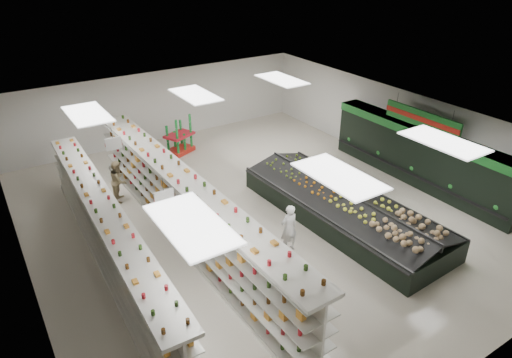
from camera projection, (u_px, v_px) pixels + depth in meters
floor at (252, 213)px, 15.65m from camera, size 16.00×16.00×0.00m
ceiling at (252, 126)px, 14.17m from camera, size 14.00×16.00×0.02m
wall_back at (159, 106)px, 20.88m from camera, size 14.00×0.02×3.20m
wall_front at (470, 324)px, 8.94m from camera, size 14.00×0.02×3.20m
wall_left at (19, 238)px, 11.54m from camera, size 0.02×16.00×3.20m
wall_right at (399, 129)px, 18.27m from camera, size 0.02×16.00×3.20m
produce_wall_case at (421, 153)px, 17.09m from camera, size 0.93×8.00×2.20m
aisle_sign_near at (164, 198)px, 11.06m from camera, size 0.52×0.06×0.75m
aisle_sign_far at (113, 144)px, 14.04m from camera, size 0.52×0.06×0.75m
hortifruti_banner at (422, 119)px, 16.31m from camera, size 0.12×3.20×0.95m
gondola_left at (108, 237)px, 12.83m from camera, size 1.14×11.10×1.92m
gondola_center at (186, 212)px, 13.83m from camera, size 1.18×12.55×2.17m
produce_island at (342, 206)px, 15.06m from camera, size 3.04×7.62×1.12m
soda_endcap at (179, 136)px, 19.86m from camera, size 1.43×1.24×1.54m
shopper_main at (289, 228)px, 13.44m from camera, size 0.58×0.39×1.54m
shopper_background at (119, 181)px, 16.16m from camera, size 0.74×0.86×1.51m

